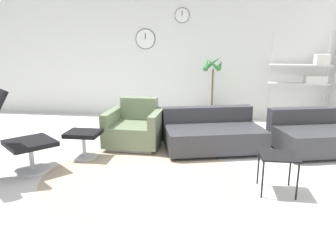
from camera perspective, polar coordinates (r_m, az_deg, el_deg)
The scene contains 10 objects.
ground_plane at distance 4.32m, azimuth -4.33°, elevation -7.65°, with size 12.00×12.00×0.00m, color silver.
wall_back at distance 7.20m, azimuth 1.00°, elevation 12.70°, with size 12.00×0.09×2.80m.
round_rug at distance 4.15m, azimuth -4.92°, elevation -8.56°, with size 2.42×2.42×0.01m.
ottoman at distance 4.81m, azimuth -14.49°, elevation -2.11°, with size 0.47×0.40×0.39m.
armchair_red at distance 5.25m, azimuth -5.71°, elevation -0.52°, with size 0.87×0.85×0.74m.
couch_low at distance 5.11m, azimuth 7.69°, elevation -1.52°, with size 1.65×1.29×0.61m.
couch_second at distance 5.44m, azimuth 24.05°, elevation -1.70°, with size 1.37×1.22×0.61m.
side_table at distance 3.78m, azimuth 18.64°, elevation -5.50°, with size 0.40×0.40×0.43m.
potted_plant at distance 6.83m, azimuth 7.69°, elevation 4.86°, with size 0.42×0.40×1.36m.
shelf_unit at distance 7.08m, azimuth 23.55°, elevation 8.57°, with size 1.15×0.28×1.83m.
Camera 1 is at (0.87, -3.91, 1.62)m, focal length 35.00 mm.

